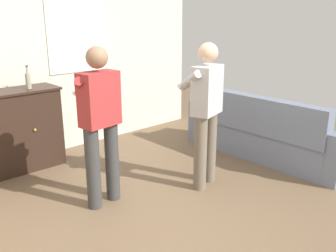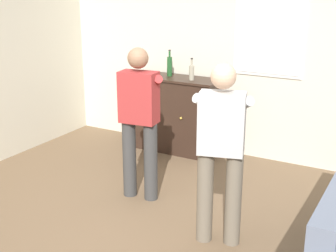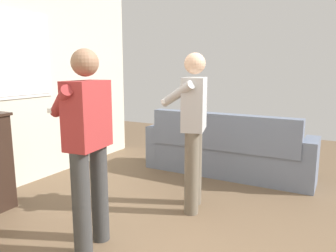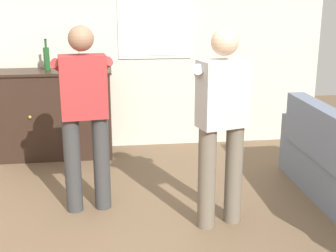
# 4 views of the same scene
# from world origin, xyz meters

# --- Properties ---
(ground) EXTENTS (10.40, 10.40, 0.00)m
(ground) POSITION_xyz_m (0.00, 0.00, 0.00)
(ground) COLOR brown
(wall_back_with_window) EXTENTS (5.20, 0.15, 2.80)m
(wall_back_with_window) POSITION_xyz_m (0.01, 2.66, 1.41)
(wall_back_with_window) COLOR beige
(wall_back_with_window) RESTS_ON ground
(sideboard_cabinet) EXTENTS (1.36, 0.49, 1.06)m
(sideboard_cabinet) POSITION_xyz_m (-0.80, 2.30, 0.53)
(sideboard_cabinet) COLOR black
(sideboard_cabinet) RESTS_ON ground
(bottle_wine_green) EXTENTS (0.07, 0.07, 0.29)m
(bottle_wine_green) POSITION_xyz_m (-0.47, 2.25, 1.17)
(bottle_wine_green) COLOR gray
(bottle_wine_green) RESTS_ON sideboard_cabinet
(bottle_liquor_amber) EXTENTS (0.07, 0.07, 0.36)m
(bottle_liquor_amber) POSITION_xyz_m (-0.86, 2.34, 1.20)
(bottle_liquor_amber) COLOR #1E4C23
(bottle_liquor_amber) RESTS_ON sideboard_cabinet
(person_standing_left) EXTENTS (0.55, 0.50, 1.68)m
(person_standing_left) POSITION_xyz_m (-0.37, 0.79, 0.94)
(person_standing_left) COLOR #383838
(person_standing_left) RESTS_ON ground
(person_standing_right) EXTENTS (0.54, 0.52, 1.68)m
(person_standing_right) POSITION_xyz_m (0.76, 0.35, 0.94)
(person_standing_right) COLOR #6B6051
(person_standing_right) RESTS_ON ground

